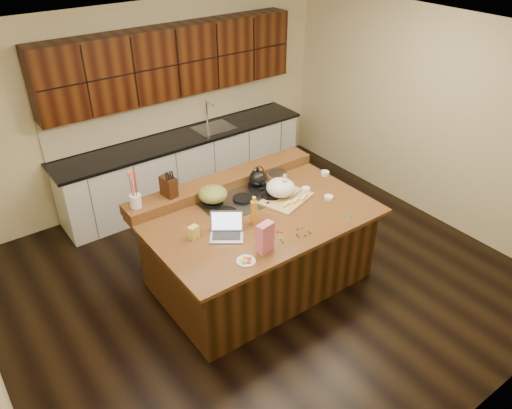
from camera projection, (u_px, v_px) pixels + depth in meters
room at (259, 178)px, 5.09m from camera, size 5.52×5.02×2.72m
island at (259, 247)px, 5.56m from camera, size 2.40×1.60×0.92m
back_ledge at (223, 182)px, 5.76m from camera, size 2.40×0.30×0.12m
cooktop at (243, 200)px, 5.51m from camera, size 0.92×0.52×0.05m
back_counter at (181, 132)px, 6.95m from camera, size 3.70×0.66×2.40m
kettle at (258, 178)px, 5.69m from camera, size 0.23×0.23×0.18m
green_bowl at (213, 194)px, 5.39m from camera, size 0.32×0.32×0.17m
laptop at (227, 229)px, 4.95m from camera, size 0.42×0.40×0.23m
oil_bottle at (254, 213)px, 5.07m from camera, size 0.09×0.09×0.27m
vinegar_bottle at (284, 188)px, 5.50m from camera, size 0.08×0.08×0.25m
wooden_tray at (282, 190)px, 5.52m from camera, size 0.65×0.55×0.22m
ramekin_a at (329, 198)px, 5.53m from camera, size 0.10×0.10×0.04m
ramekin_b at (325, 173)px, 6.02m from camera, size 0.10×0.10×0.04m
ramekin_c at (306, 190)px, 5.69m from camera, size 0.12×0.12×0.04m
strainer_bowl at (277, 178)px, 5.88m from camera, size 0.25×0.25×0.09m
kitchen_timer at (348, 215)px, 5.21m from camera, size 0.10×0.10×0.07m
pink_bag at (265, 238)px, 4.67m from camera, size 0.18×0.12×0.31m
candy_plate at (246, 261)px, 4.61m from camera, size 0.19×0.19×0.01m
package_box at (194, 232)px, 4.89m from camera, size 0.11×0.09×0.14m
utensil_crock at (136, 201)px, 5.16m from camera, size 0.13×0.13×0.14m
knife_block at (169, 187)px, 5.33m from camera, size 0.14×0.20×0.22m
gumdrop_0 at (298, 229)px, 5.04m from camera, size 0.02×0.02×0.02m
gumdrop_1 at (280, 239)px, 4.89m from camera, size 0.02×0.02×0.02m
gumdrop_2 at (309, 231)px, 5.01m from camera, size 0.02×0.02×0.02m
gumdrop_3 at (283, 242)px, 4.86m from camera, size 0.02×0.02×0.02m
gumdrop_4 at (297, 235)px, 4.96m from camera, size 0.02×0.02×0.02m
gumdrop_5 at (302, 228)px, 5.06m from camera, size 0.02×0.02×0.02m
gumdrop_6 at (310, 233)px, 4.98m from camera, size 0.02×0.02×0.02m
gumdrop_7 at (305, 235)px, 4.96m from camera, size 0.02×0.02×0.02m
gumdrop_8 at (275, 237)px, 4.92m from camera, size 0.02×0.02×0.02m
gumdrop_9 at (299, 237)px, 4.93m from camera, size 0.02×0.02×0.02m
gumdrop_10 at (278, 232)px, 5.00m from camera, size 0.02×0.02×0.02m
gumdrop_11 at (311, 232)px, 4.99m from camera, size 0.02×0.02×0.02m
gumdrop_12 at (282, 232)px, 5.00m from camera, size 0.02×0.02×0.02m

